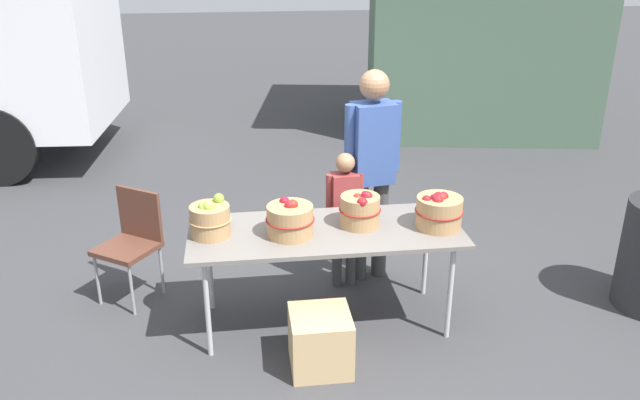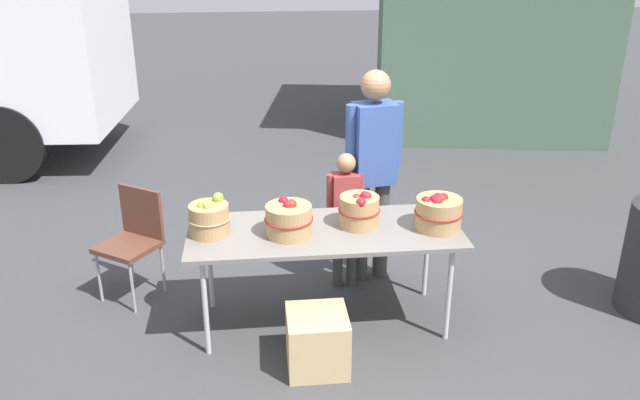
% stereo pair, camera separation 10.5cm
% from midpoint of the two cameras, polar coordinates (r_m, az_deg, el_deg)
% --- Properties ---
extents(ground_plane, '(40.00, 40.00, 0.00)m').
position_cam_midpoint_polar(ground_plane, '(4.87, -0.16, -10.64)').
color(ground_plane, '#38383A').
extents(market_table, '(1.90, 0.76, 0.75)m').
position_cam_midpoint_polar(market_table, '(4.52, -0.17, -3.15)').
color(market_table, slate).
rests_on(market_table, ground).
extents(apple_basket_green_0, '(0.29, 0.29, 0.27)m').
position_cam_midpoint_polar(apple_basket_green_0, '(4.45, -10.31, -1.68)').
color(apple_basket_green_0, '#A87F51').
rests_on(apple_basket_green_0, market_table).
extents(apple_basket_red_0, '(0.33, 0.33, 0.26)m').
position_cam_midpoint_polar(apple_basket_red_0, '(4.39, -3.34, -1.73)').
color(apple_basket_red_0, '#A87F51').
rests_on(apple_basket_red_0, market_table).
extents(apple_basket_red_1, '(0.30, 0.30, 0.26)m').
position_cam_midpoint_polar(apple_basket_red_1, '(4.53, 2.90, -0.88)').
color(apple_basket_red_1, '#A87F51').
rests_on(apple_basket_red_1, market_table).
extents(apple_basket_red_2, '(0.34, 0.34, 0.26)m').
position_cam_midpoint_polar(apple_basket_red_2, '(4.56, 9.78, -0.97)').
color(apple_basket_red_2, '#A87F51').
rests_on(apple_basket_red_2, market_table).
extents(vendor_adult, '(0.45, 0.28, 1.73)m').
position_cam_midpoint_polar(vendor_adult, '(5.06, 4.01, 3.48)').
color(vendor_adult, '#3F3F3F').
rests_on(vendor_adult, ground).
extents(child_customer, '(0.30, 0.16, 1.13)m').
position_cam_midpoint_polar(child_customer, '(5.04, 1.58, -0.87)').
color(child_customer, '#3F3F3F').
rests_on(child_customer, ground).
extents(food_kiosk, '(3.95, 3.46, 2.74)m').
position_cam_midpoint_polar(food_kiosk, '(9.74, 13.39, 14.44)').
color(food_kiosk, '#47604C').
rests_on(food_kiosk, ground).
extents(folding_chair, '(0.56, 0.56, 0.86)m').
position_cam_midpoint_polar(folding_chair, '(5.18, -16.78, -3.12)').
color(folding_chair, brown).
rests_on(folding_chair, ground).
extents(produce_crate, '(0.39, 0.39, 0.39)m').
position_cam_midpoint_polar(produce_crate, '(4.32, -0.68, -12.31)').
color(produce_crate, tan).
rests_on(produce_crate, ground).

